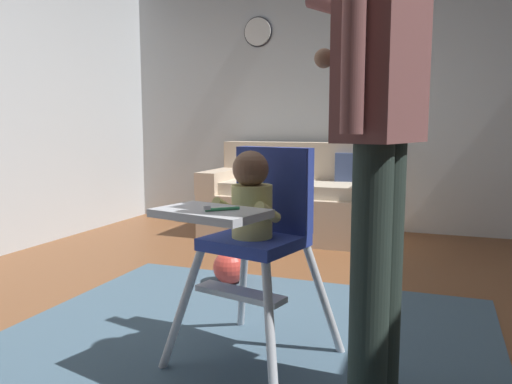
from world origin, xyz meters
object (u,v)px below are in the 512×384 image
Objects in this scene: couch at (297,200)px; high_chair at (255,217)px; toy_ball at (230,267)px; wall_clock at (258,32)px; adult_standing at (380,127)px.

high_chair is (0.52, -2.53, 0.30)m from couch.
wall_clock is at bearing 105.16° from toy_ball.
adult_standing is at bearing -46.45° from toy_ball.
toy_ball is at bearing -30.83° from adult_standing.
couch is at bearing -154.31° from high_chair.
wall_clock reaches higher than couch.
adult_standing is 3.67m from wall_clock.
toy_ball is at bearing -74.84° from wall_clock.
wall_clock is (-0.56, 0.48, 1.63)m from couch.
high_chair is 0.66m from adult_standing.
toy_ball is (-0.53, 0.95, -0.52)m from high_chair.
couch reaches higher than toy_ball.
couch is 7.54× the size of toy_ball.
adult_standing is (0.52, -0.15, 0.38)m from high_chair.
adult_standing reaches higher than toy_ball.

